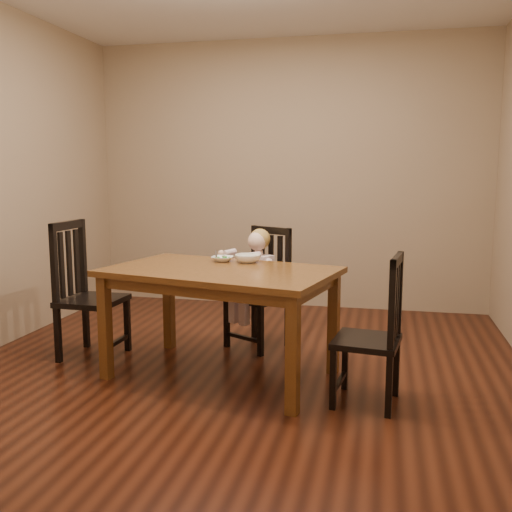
% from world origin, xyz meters
% --- Properties ---
extents(room, '(4.01, 4.01, 2.71)m').
position_xyz_m(room, '(0.00, 0.00, 1.35)').
color(room, '#441C0E').
rests_on(room, ground).
extents(dining_table, '(1.65, 1.20, 0.75)m').
position_xyz_m(dining_table, '(-0.09, -0.18, 0.66)').
color(dining_table, '#523213').
rests_on(dining_table, room).
extents(chair_child, '(0.55, 0.54, 0.95)m').
position_xyz_m(chair_child, '(0.03, 0.56, 0.46)').
color(chair_child, black).
rests_on(chair_child, room).
extents(chair_left, '(0.44, 0.46, 1.02)m').
position_xyz_m(chair_left, '(-1.20, 0.01, 0.49)').
color(chair_left, black).
rests_on(chair_left, room).
extents(chair_right, '(0.43, 0.44, 0.91)m').
position_xyz_m(chair_right, '(0.94, -0.43, 0.44)').
color(chair_right, black).
rests_on(chair_right, room).
extents(toddler, '(0.42, 0.45, 0.49)m').
position_xyz_m(toddler, '(0.01, 0.52, 0.58)').
color(toddler, silver).
rests_on(toddler, chair_child).
extents(bowl_peas, '(0.16, 0.16, 0.04)m').
position_xyz_m(bowl_peas, '(-0.16, 0.12, 0.77)').
color(bowl_peas, white).
rests_on(bowl_peas, dining_table).
extents(bowl_veg, '(0.21, 0.21, 0.06)m').
position_xyz_m(bowl_veg, '(0.03, 0.12, 0.78)').
color(bowl_veg, white).
rests_on(bowl_veg, dining_table).
extents(fork, '(0.06, 0.12, 0.05)m').
position_xyz_m(fork, '(-0.20, 0.11, 0.79)').
color(fork, silver).
rests_on(fork, bowl_peas).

